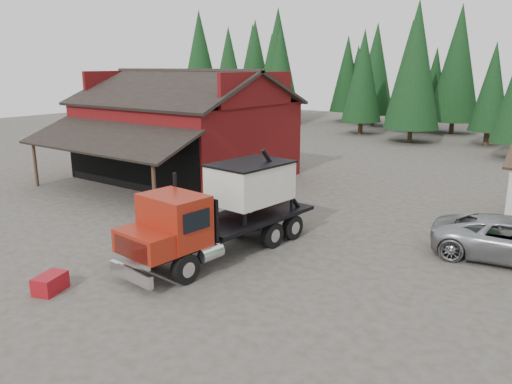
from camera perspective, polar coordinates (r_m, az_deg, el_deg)
The scene contains 7 objects.
ground at distance 20.56m, azimuth -5.12°, elevation -6.79°, with size 120.00×120.00×0.00m, color #433E35.
red_barn at distance 34.27m, azimuth -8.10°, elevation 6.28°, with size 12.80×13.63×7.18m.
conifer_backdrop at distance 58.21m, azimuth 23.51°, elevation 5.81°, with size 76.00×16.00×16.00m, color black, non-canonical shape.
near_pine_a at distance 54.79m, azimuth -3.13°, elevation 13.22°, with size 4.40×4.40×11.40m.
near_pine_d at distance 51.14m, azimuth 17.73°, elevation 13.64°, with size 5.28×5.28×13.40m.
feed_truck at distance 19.78m, azimuth -3.61°, elevation -1.82°, with size 3.16×9.16×4.06m.
equip_box at distance 18.29m, azimuth -22.46°, elevation -9.63°, with size 0.70×1.10×0.60m, color maroon.
Camera 1 is at (12.81, -14.30, 7.37)m, focal length 35.00 mm.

